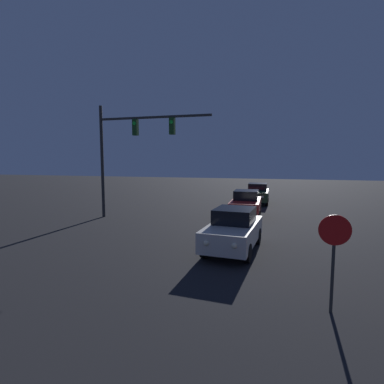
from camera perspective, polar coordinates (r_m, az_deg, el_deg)
name	(u,v)px	position (r m, az deg, el deg)	size (l,w,h in m)	color
car_near	(234,230)	(11.39, 7.91, -7.09)	(1.92, 4.02, 1.57)	beige
car_mid	(246,204)	(18.18, 10.24, -2.20)	(1.74, 3.96, 1.57)	#B21E1E
car_far	(258,193)	(24.04, 12.38, -0.26)	(1.73, 3.95, 1.57)	#1E4728
traffic_signal_mast	(129,142)	(17.61, -12.00, 9.28)	(6.67, 0.30, 6.50)	#2D2D2D
stop_sign	(334,245)	(7.28, 25.43, -9.17)	(0.67, 0.07, 2.20)	#2D2D2D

